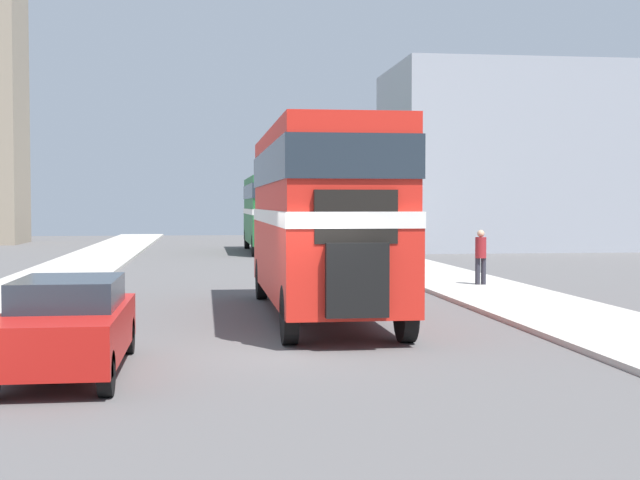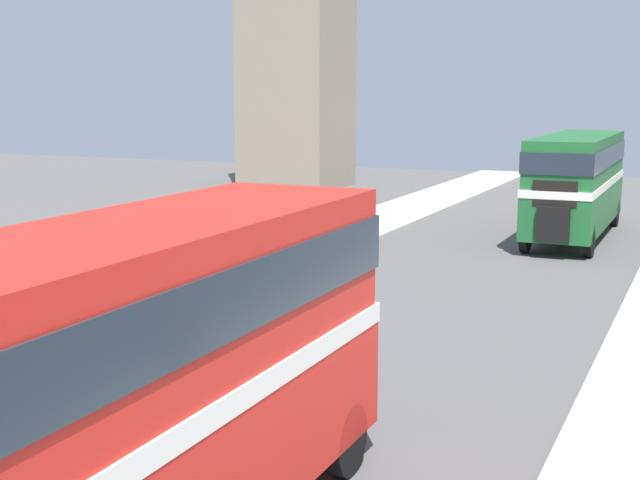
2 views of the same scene
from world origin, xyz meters
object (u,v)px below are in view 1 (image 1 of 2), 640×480
object	(u,v)px
double_decker_bus	(320,207)
car_parked_near	(68,324)
bus_distant	(271,208)
pedestrian_walking	(481,254)

from	to	relation	value
double_decker_bus	car_parked_near	world-z (taller)	double_decker_bus
double_decker_bus	car_parked_near	size ratio (longest dim) A/B	2.30
bus_distant	pedestrian_walking	world-z (taller)	bus_distant
double_decker_bus	bus_distant	xyz separation A→B (m)	(0.94, 28.24, -0.14)
bus_distant	pedestrian_walking	bearing A→B (deg)	-77.17
bus_distant	double_decker_bus	bearing A→B (deg)	-91.91
bus_distant	pedestrian_walking	distance (m)	22.52
car_parked_near	pedestrian_walking	size ratio (longest dim) A/B	2.59
bus_distant	car_parked_near	xyz separation A→B (m)	(-5.78, -34.72, -1.68)
double_decker_bus	bus_distant	bearing A→B (deg)	88.09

